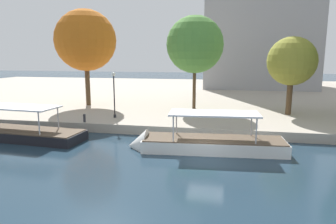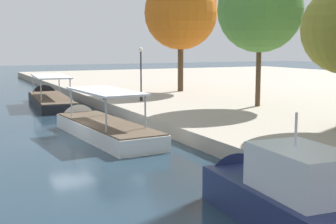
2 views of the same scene
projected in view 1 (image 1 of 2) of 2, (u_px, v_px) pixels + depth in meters
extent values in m
plane|color=#1E3342|center=(206.00, 159.00, 21.03)|extent=(220.00, 220.00, 0.00)
cube|color=#A39989|center=(220.00, 94.00, 52.68)|extent=(120.00, 55.00, 0.84)
cube|color=black|center=(18.00, 137.00, 26.15)|extent=(11.94, 3.96, 1.32)
cube|color=brown|center=(17.00, 129.00, 26.02)|extent=(11.69, 3.79, 0.08)
cylinder|color=#B2B2B7|center=(39.00, 124.00, 23.84)|extent=(0.10, 0.10, 1.82)
cylinder|color=#B2B2B7|center=(58.00, 117.00, 26.16)|extent=(0.10, 0.10, 1.82)
cube|color=silver|center=(15.00, 107.00, 25.67)|extent=(7.47, 3.37, 0.12)
cube|color=silver|center=(213.00, 148.00, 22.84)|extent=(10.60, 3.66, 1.41)
cone|color=silver|center=(138.00, 146.00, 23.52)|extent=(1.59, 2.72, 2.63)
cube|color=brown|center=(213.00, 139.00, 22.71)|extent=(10.38, 3.50, 0.08)
cylinder|color=#B2B2B7|center=(173.00, 129.00, 21.74)|extent=(0.10, 0.10, 1.81)
cylinder|color=#B2B2B7|center=(176.00, 122.00, 24.02)|extent=(0.10, 0.10, 1.81)
cylinder|color=#B2B2B7|center=(256.00, 131.00, 21.05)|extent=(0.10, 0.10, 1.81)
cylinder|color=#B2B2B7|center=(251.00, 124.00, 23.33)|extent=(0.10, 0.10, 1.81)
cube|color=silver|center=(214.00, 113.00, 22.36)|extent=(6.64, 3.14, 0.12)
cylinder|color=#2D2D33|center=(84.00, 119.00, 28.66)|extent=(0.23, 0.23, 0.60)
sphere|color=#2D2D33|center=(84.00, 115.00, 28.59)|extent=(0.25, 0.25, 0.25)
cylinder|color=black|center=(114.00, 97.00, 30.51)|extent=(0.12, 0.12, 4.16)
sphere|color=white|center=(114.00, 74.00, 30.11)|extent=(0.38, 0.38, 0.38)
cylinder|color=black|center=(115.00, 116.00, 30.86)|extent=(0.26, 0.26, 0.30)
cylinder|color=#4C3823|center=(88.00, 84.00, 38.29)|extent=(0.58, 0.58, 5.17)
sphere|color=#BC6019|center=(86.00, 40.00, 37.32)|extent=(7.43, 7.43, 7.43)
sphere|color=#BC6019|center=(97.00, 32.00, 38.59)|extent=(3.56, 3.56, 3.56)
sphere|color=#BC6019|center=(97.00, 30.00, 38.24)|extent=(3.80, 3.80, 3.80)
cylinder|color=#4C3823|center=(194.00, 88.00, 35.63)|extent=(0.38, 0.38, 4.93)
sphere|color=#4C8438|center=(195.00, 45.00, 34.74)|extent=(6.47, 6.47, 6.47)
sphere|color=#4C8438|center=(185.00, 46.00, 35.34)|extent=(4.18, 4.18, 4.18)
sphere|color=#4C8438|center=(192.00, 52.00, 34.89)|extent=(4.29, 4.29, 4.29)
cylinder|color=#4C3823|center=(289.00, 97.00, 32.13)|extent=(0.58, 0.58, 3.70)
sphere|color=olive|center=(292.00, 61.00, 31.46)|extent=(4.99, 4.99, 4.99)
sphere|color=olive|center=(282.00, 54.00, 32.47)|extent=(2.31, 2.31, 2.31)
sphere|color=olive|center=(299.00, 60.00, 31.85)|extent=(2.68, 2.68, 2.68)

